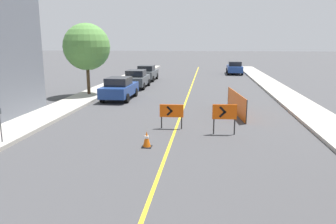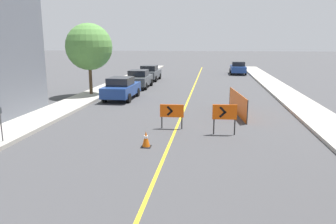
% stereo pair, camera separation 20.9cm
% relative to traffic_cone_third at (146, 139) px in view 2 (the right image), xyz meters
% --- Properties ---
extents(lane_stripe, '(0.12, 62.37, 0.01)m').
position_rel_traffic_cone_third_xyz_m(lane_stripe, '(0.87, 9.77, -0.31)').
color(lane_stripe, gold).
rests_on(lane_stripe, ground_plane).
extents(sidewalk_left, '(2.20, 62.37, 0.17)m').
position_rel_traffic_cone_third_xyz_m(sidewalk_left, '(-6.45, 9.77, -0.23)').
color(sidewalk_left, '#ADA89E').
rests_on(sidewalk_left, ground_plane).
extents(sidewalk_right, '(2.20, 62.37, 0.17)m').
position_rel_traffic_cone_third_xyz_m(sidewalk_right, '(8.19, 9.77, -0.23)').
color(sidewalk_right, '#ADA89E').
rests_on(sidewalk_right, ground_plane).
extents(traffic_cone_third, '(0.39, 0.39, 0.64)m').
position_rel_traffic_cone_third_xyz_m(traffic_cone_third, '(0.00, 0.00, 0.00)').
color(traffic_cone_third, black).
rests_on(traffic_cone_third, ground_plane).
extents(arrow_barricade_primary, '(1.13, 0.09, 1.17)m').
position_rel_traffic_cone_third_xyz_m(arrow_barricade_primary, '(0.66, 2.89, 0.50)').
color(arrow_barricade_primary, '#EF560C').
rests_on(arrow_barricade_primary, ground_plane).
extents(arrow_barricade_secondary, '(1.08, 0.13, 1.36)m').
position_rel_traffic_cone_third_xyz_m(arrow_barricade_secondary, '(3.09, 2.19, 0.65)').
color(arrow_barricade_secondary, '#EF560C').
rests_on(arrow_barricade_secondary, ground_plane).
extents(safety_mesh_fence, '(0.67, 4.72, 1.23)m').
position_rel_traffic_cone_third_xyz_m(safety_mesh_fence, '(3.98, 6.51, 0.30)').
color(safety_mesh_fence, '#EF560C').
rests_on(safety_mesh_fence, ground_plane).
extents(parked_car_curb_near, '(1.94, 4.33, 1.59)m').
position_rel_traffic_cone_third_xyz_m(parked_car_curb_near, '(-3.89, 10.41, 0.48)').
color(parked_car_curb_near, navy).
rests_on(parked_car_curb_near, ground_plane).
extents(parked_car_curb_mid, '(1.94, 4.34, 1.59)m').
position_rel_traffic_cone_third_xyz_m(parked_car_curb_mid, '(-3.96, 16.45, 0.48)').
color(parked_car_curb_mid, '#474C51').
rests_on(parked_car_curb_mid, ground_plane).
extents(parked_car_curb_far, '(1.94, 4.32, 1.59)m').
position_rel_traffic_cone_third_xyz_m(parked_car_curb_far, '(-4.06, 22.04, 0.48)').
color(parked_car_curb_far, '#474C51').
rests_on(parked_car_curb_far, ground_plane).
extents(parked_car_opposite_side, '(1.94, 4.32, 1.59)m').
position_rel_traffic_cone_third_xyz_m(parked_car_opposite_side, '(5.69, 30.06, 0.48)').
color(parked_car_opposite_side, navy).
rests_on(parked_car_opposite_side, ground_plane).
extents(parking_meter_near_curb, '(0.12, 0.11, 1.41)m').
position_rel_traffic_cone_third_xyz_m(parking_meter_near_curb, '(-5.71, -0.56, 0.85)').
color(parking_meter_near_curb, '#4C4C51').
rests_on(parking_meter_near_curb, sidewalk_left).
extents(street_tree_left_near, '(3.42, 3.42, 5.21)m').
position_rel_traffic_cone_third_xyz_m(street_tree_left_near, '(-6.56, 11.50, 3.35)').
color(street_tree_left_near, '#4C3823').
rests_on(street_tree_left_near, sidewalk_left).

